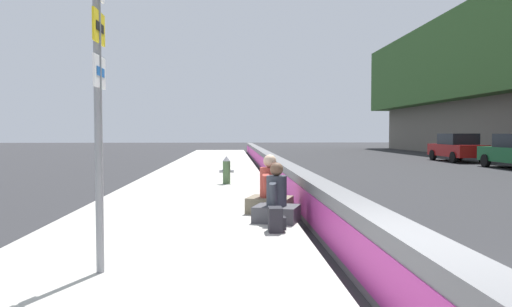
{
  "coord_description": "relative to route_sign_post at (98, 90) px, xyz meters",
  "views": [
    {
      "loc": [
        -3.97,
        1.64,
        1.75
      ],
      "look_at": [
        9.27,
        0.93,
        1.16
      ],
      "focal_mm": 32.84,
      "sensor_mm": 36.0,
      "label": 1
    }
  ],
  "objects": [
    {
      "name": "parked_car_midline",
      "position": [
        22.3,
        -15.24,
        -1.37
      ],
      "size": [
        4.53,
        2.0,
        1.71
      ],
      "color": "maroon",
      "rests_on": "ground_plane"
    },
    {
      "name": "route_sign_post",
      "position": [
        0.0,
        0.0,
        0.0
      ],
      "size": [
        0.44,
        0.09,
        3.6
      ],
      "color": "gray",
      "rests_on": "sidewalk_strip"
    },
    {
      "name": "seated_person_middle",
      "position": [
        3.94,
        -2.28,
        -1.73
      ],
      "size": [
        0.95,
        1.03,
        1.17
      ],
      "color": "#706651",
      "rests_on": "sidewalk_strip"
    },
    {
      "name": "jersey_barrier",
      "position": [
        -1.45,
        -3.14,
        -1.81
      ],
      "size": [
        76.0,
        0.45,
        0.85
      ],
      "color": "slate",
      "rests_on": "ground_plane"
    },
    {
      "name": "fire_hydrant",
      "position": [
        9.32,
        -1.36,
        -1.65
      ],
      "size": [
        0.26,
        0.46,
        0.88
      ],
      "color": "#47663D",
      "rests_on": "sidewalk_strip"
    },
    {
      "name": "seated_person_foreground",
      "position": [
        2.98,
        -2.32,
        -1.76
      ],
      "size": [
        0.87,
        0.94,
        1.07
      ],
      "color": "#424247",
      "rests_on": "sidewalk_strip"
    },
    {
      "name": "backpack",
      "position": [
        2.11,
        -2.23,
        -1.9
      ],
      "size": [
        0.32,
        0.28,
        0.4
      ],
      "color": "#232328",
      "rests_on": "sidewalk_strip"
    }
  ]
}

